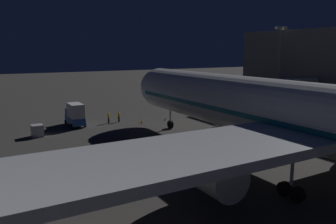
{
  "coord_description": "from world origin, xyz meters",
  "views": [
    {
      "loc": [
        25.09,
        29.38,
        11.58
      ],
      "look_at": [
        3.0,
        -9.02,
        3.5
      ],
      "focal_mm": 35.86,
      "sensor_mm": 36.0,
      "label": 1
    }
  ],
  "objects": [
    {
      "name": "baggage_container_near_belt",
      "position": [
        18.33,
        -18.4,
        0.81
      ],
      "size": [
        1.54,
        1.6,
        1.63
      ],
      "primitive_type": "cube",
      "color": "#B7BABF",
      "rests_on": "ground_plane"
    },
    {
      "name": "jet_bridge",
      "position": [
        -12.44,
        -8.71,
        5.89
      ],
      "size": [
        23.33,
        3.4,
        7.42
      ],
      "color": "#9E9E99",
      "rests_on": "ground_plane"
    },
    {
      "name": "ground_plane",
      "position": [
        0.0,
        0.0,
        0.0
      ],
      "size": [
        320.0,
        320.0,
        0.0
      ],
      "primitive_type": "plane",
      "color": "#383533"
    },
    {
      "name": "ground_crew_marshaller_fwd",
      "position": [
        5.04,
        -21.8,
        0.97
      ],
      "size": [
        0.4,
        0.4,
        1.76
      ],
      "color": "black",
      "rests_on": "ground_plane"
    },
    {
      "name": "ops_van",
      "position": [
        12.06,
        -22.48,
        1.81
      ],
      "size": [
        2.36,
        5.1,
        3.59
      ],
      "color": "#234C9E",
      "rests_on": "ground_plane"
    },
    {
      "name": "traffic_cone_nose_port",
      "position": [
        -2.2,
        -19.02,
        0.28
      ],
      "size": [
        0.36,
        0.36,
        0.55
      ],
      "primitive_type": "cone",
      "color": "orange",
      "rests_on": "ground_plane"
    },
    {
      "name": "ground_crew_under_port_wing",
      "position": [
        6.82,
        -21.77,
        0.96
      ],
      "size": [
        0.4,
        0.4,
        1.75
      ],
      "color": "black",
      "rests_on": "ground_plane"
    },
    {
      "name": "traffic_cone_nose_starboard",
      "position": [
        2.2,
        -19.02,
        0.28
      ],
      "size": [
        0.36,
        0.36,
        0.55
      ],
      "primitive_type": "cone",
      "color": "orange",
      "rests_on": "ground_plane"
    },
    {
      "name": "airliner_at_gate",
      "position": [
        -0.0,
        12.73,
        5.76
      ],
      "size": [
        55.88,
        66.68,
        19.47
      ],
      "color": "silver",
      "rests_on": "ground_plane"
    },
    {
      "name": "apron_floodlight_mast",
      "position": [
        -25.5,
        -15.95,
        9.46
      ],
      "size": [
        2.9,
        0.5,
        16.1
      ],
      "color": "#59595E",
      "rests_on": "ground_plane"
    }
  ]
}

